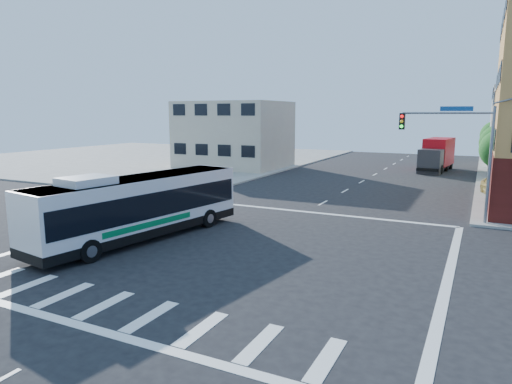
% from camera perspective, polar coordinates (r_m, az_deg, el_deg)
% --- Properties ---
extents(ground, '(120.00, 120.00, 0.00)m').
position_cam_1_polar(ground, '(22.64, -2.05, -7.09)').
color(ground, black).
rests_on(ground, ground).
extents(sidewalk_nw, '(50.00, 50.00, 0.15)m').
position_cam_1_polar(sidewalk_nw, '(70.84, -13.54, 4.25)').
color(sidewalk_nw, gray).
rests_on(sidewalk_nw, ground).
extents(building_west, '(12.06, 10.06, 8.00)m').
position_cam_1_polar(building_west, '(56.20, -2.76, 7.15)').
color(building_west, beige).
rests_on(building_west, ground).
extents(signal_mast_ne, '(7.91, 1.13, 8.07)m').
position_cam_1_polar(signal_mast_ne, '(29.71, 24.07, 5.87)').
color(signal_mast_ne, slate).
rests_on(signal_mast_ne, ground).
extents(street_tree_a, '(3.60, 3.60, 5.53)m').
position_cam_1_polar(street_tree_a, '(47.07, 28.39, 4.98)').
color(street_tree_a, '#341E12').
rests_on(street_tree_a, ground).
extents(street_tree_b, '(3.80, 3.80, 5.79)m').
position_cam_1_polar(street_tree_b, '(55.04, 28.17, 5.70)').
color(street_tree_b, '#341E12').
rests_on(street_tree_b, ground).
extents(street_tree_c, '(3.40, 3.40, 5.29)m').
position_cam_1_polar(street_tree_c, '(63.04, 27.98, 5.82)').
color(street_tree_c, '#341E12').
rests_on(street_tree_c, ground).
extents(street_tree_d, '(4.00, 4.00, 6.03)m').
position_cam_1_polar(street_tree_d, '(71.01, 27.87, 6.49)').
color(street_tree_d, '#341E12').
rests_on(street_tree_d, ground).
extents(transit_bus, '(4.60, 12.66, 3.67)m').
position_cam_1_polar(transit_bus, '(24.69, -14.30, -1.67)').
color(transit_bus, black).
rests_on(transit_bus, ground).
extents(box_truck, '(3.35, 8.52, 3.73)m').
position_cam_1_polar(box_truck, '(56.68, 21.65, 4.28)').
color(box_truck, '#2A2A2F').
rests_on(box_truck, ground).
extents(parked_car, '(2.86, 5.11, 1.64)m').
position_cam_1_polar(parked_car, '(40.98, 27.99, 0.57)').
color(parked_car, tan).
rests_on(parked_car, ground).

